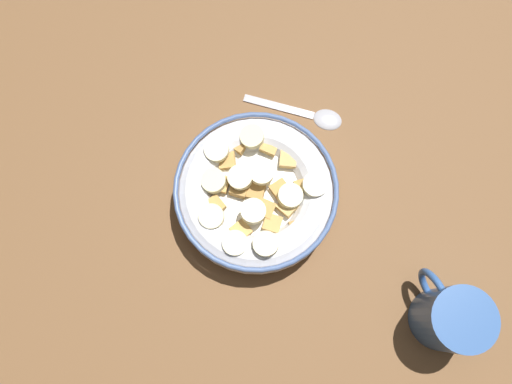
# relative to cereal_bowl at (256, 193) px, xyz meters

# --- Properties ---
(ground_plane) EXTENTS (1.34, 1.34, 0.02)m
(ground_plane) POSITION_rel_cereal_bowl_xyz_m (-0.00, -0.00, -0.04)
(ground_plane) COLOR brown
(cereal_bowl) EXTENTS (0.19, 0.19, 0.06)m
(cereal_bowl) POSITION_rel_cereal_bowl_xyz_m (0.00, 0.00, 0.00)
(cereal_bowl) COLOR silver
(cereal_bowl) RESTS_ON ground_plane
(spoon) EXTENTS (0.10, 0.11, 0.01)m
(spoon) POSITION_rel_cereal_bowl_xyz_m (0.07, -0.12, -0.02)
(spoon) COLOR #A5A5AD
(spoon) RESTS_ON ground_plane
(coffee_mug) EXTENTS (0.10, 0.07, 0.08)m
(coffee_mug) POSITION_rel_cereal_bowl_xyz_m (-0.23, -0.13, 0.01)
(coffee_mug) COLOR #335999
(coffee_mug) RESTS_ON ground_plane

